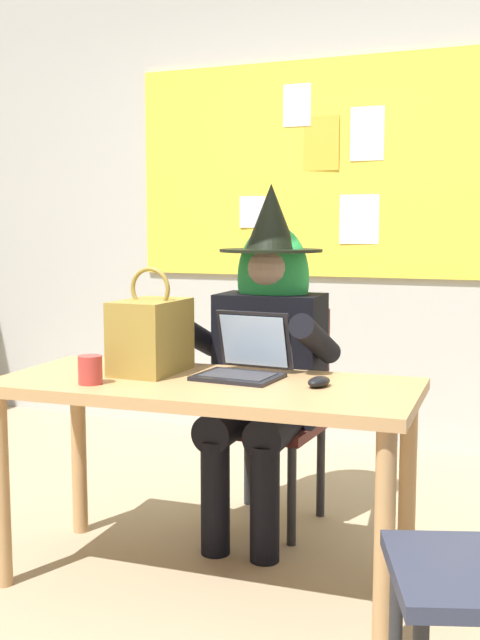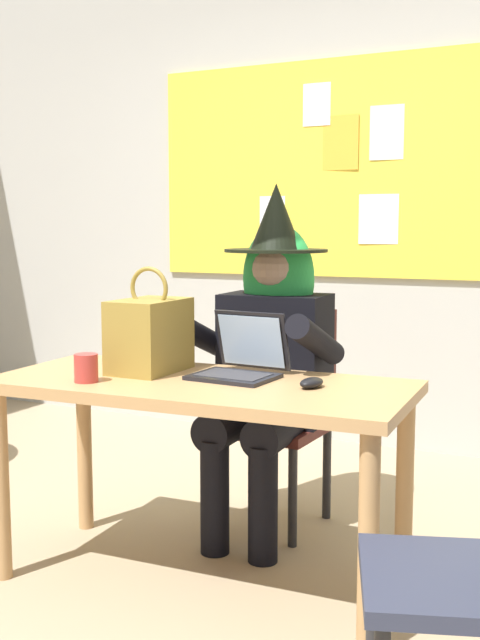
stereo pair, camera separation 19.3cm
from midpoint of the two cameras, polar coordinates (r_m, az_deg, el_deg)
ground_plane at (r=2.84m, az=-2.65°, el=-18.75°), size 24.00×24.00×0.00m
wall_back_bulletin at (r=4.44m, az=9.97°, el=9.37°), size 5.73×2.14×2.84m
desk_main at (r=2.65m, az=-0.85°, el=-6.51°), size 1.45×0.69×0.71m
chair_at_desk at (r=3.27m, az=4.78°, el=-6.12°), size 0.44×0.44×0.89m
person_costumed at (r=3.11m, az=3.99°, el=-1.53°), size 0.61×0.68×1.40m
laptop at (r=2.70m, az=2.11°, el=-3.12°), size 0.29×0.29×0.22m
computer_mouse at (r=2.53m, az=7.46°, el=-4.60°), size 0.08×0.11×0.03m
handbag at (r=2.79m, az=-4.68°, el=-1.07°), size 0.20×0.30×0.38m
coffee_mug at (r=2.64m, az=-9.17°, el=-3.50°), size 0.08×0.08×0.09m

